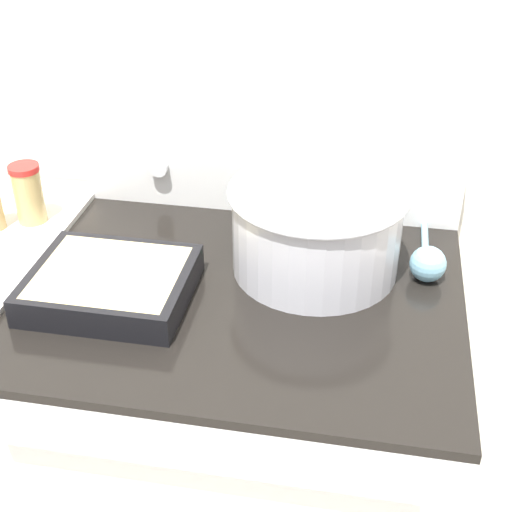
# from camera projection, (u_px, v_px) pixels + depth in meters

# --- Properties ---
(kitchen_wall) EXTENTS (8.00, 0.05, 2.50)m
(kitchen_wall) POSITION_uv_depth(u_px,v_px,m) (278.00, 62.00, 1.44)
(kitchen_wall) COLOR silver
(kitchen_wall) RESTS_ON ground_plane
(stove_range) EXTENTS (0.79, 0.69, 0.95)m
(stove_range) POSITION_uv_depth(u_px,v_px,m) (246.00, 465.00, 1.55)
(stove_range) COLOR white
(stove_range) RESTS_ON ground_plane
(control_panel) EXTENTS (0.79, 0.07, 0.17)m
(control_panel) POSITION_uv_depth(u_px,v_px,m) (271.00, 173.00, 1.51)
(control_panel) COLOR white
(control_panel) RESTS_ON stove_range
(mixing_bowl) EXTENTS (0.33, 0.33, 0.17)m
(mixing_bowl) POSITION_uv_depth(u_px,v_px,m) (317.00, 225.00, 1.30)
(mixing_bowl) COLOR silver
(mixing_bowl) RESTS_ON stove_range
(casserole_dish) EXTENTS (0.28, 0.24, 0.05)m
(casserole_dish) POSITION_uv_depth(u_px,v_px,m) (111.00, 283.00, 1.26)
(casserole_dish) COLOR black
(casserole_dish) RESTS_ON stove_range
(ladle) EXTENTS (0.07, 0.27, 0.07)m
(ladle) POSITION_uv_depth(u_px,v_px,m) (427.00, 261.00, 1.32)
(ladle) COLOR #7AB2C6
(ladle) RESTS_ON stove_range
(spice_jar_red_cap) EXTENTS (0.06, 0.06, 0.13)m
(spice_jar_red_cap) POSITION_uv_depth(u_px,v_px,m) (28.00, 193.00, 1.45)
(spice_jar_red_cap) COLOR tan
(spice_jar_red_cap) RESTS_ON side_counter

